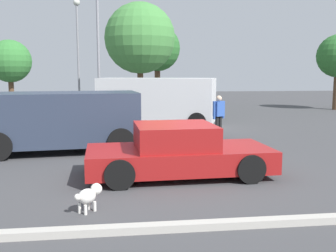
{
  "coord_description": "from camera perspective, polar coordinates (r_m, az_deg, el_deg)",
  "views": [
    {
      "loc": [
        -1.35,
        -8.9,
        2.39
      ],
      "look_at": [
        0.04,
        1.9,
        0.9
      ],
      "focal_mm": 41.85,
      "sensor_mm": 36.0,
      "label": 1
    }
  ],
  "objects": [
    {
      "name": "light_post_near",
      "position": [
        20.67,
        -10.17,
        13.52
      ],
      "size": [
        0.44,
        0.44,
        6.66
      ],
      "color": "gray",
      "rests_on": "ground_plane"
    },
    {
      "name": "tree_back_left",
      "position": [
        30.71,
        -1.57,
        11.2
      ],
      "size": [
        3.52,
        3.52,
        6.01
      ],
      "color": "brown",
      "rests_on": "ground_plane"
    },
    {
      "name": "tree_back_right",
      "position": [
        23.57,
        -4.11,
        12.61
      ],
      "size": [
        4.14,
        4.14,
        6.46
      ],
      "color": "brown",
      "rests_on": "ground_plane"
    },
    {
      "name": "van_white",
      "position": [
        17.38,
        -1.64,
        3.74
      ],
      "size": [
        5.4,
        3.51,
        2.15
      ],
      "rotation": [
        0.0,
        0.0,
        2.8
      ],
      "color": "white",
      "rests_on": "ground_plane"
    },
    {
      "name": "light_post_far",
      "position": [
        27.18,
        -13.03,
        12.64
      ],
      "size": [
        0.44,
        0.44,
        7.16
      ],
      "color": "gray",
      "rests_on": "ground_plane"
    },
    {
      "name": "dog",
      "position": [
        7.0,
        -11.41,
        -9.82
      ],
      "size": [
        0.47,
        0.49,
        0.46
      ],
      "rotation": [
        0.0,
        0.0,
        0.84
      ],
      "color": "white",
      "rests_on": "ground_plane"
    },
    {
      "name": "sedan_foreground",
      "position": [
        9.09,
        1.44,
        -3.83
      ],
      "size": [
        4.29,
        2.09,
        1.21
      ],
      "rotation": [
        0.0,
        0.0,
        0.04
      ],
      "color": "maroon",
      "rests_on": "ground_plane"
    },
    {
      "name": "parking_curb",
      "position": [
        6.24,
        5.9,
        -14.17
      ],
      "size": [
        8.97,
        0.2,
        0.12
      ],
      "primitive_type": "cube",
      "color": "#B7B2A8",
      "rests_on": "ground_plane"
    },
    {
      "name": "tree_back_center",
      "position": [
        31.49,
        -22.04,
        8.72
      ],
      "size": [
        3.13,
        3.13,
        4.79
      ],
      "color": "brown",
      "rests_on": "ground_plane"
    },
    {
      "name": "suv_dark",
      "position": [
        12.25,
        -15.26,
        0.96
      ],
      "size": [
        4.72,
        2.5,
        1.8
      ],
      "rotation": [
        0.0,
        0.0,
        3.24
      ],
      "color": "#2D384C",
      "rests_on": "ground_plane"
    },
    {
      "name": "pedestrian",
      "position": [
        14.67,
        7.4,
        1.95
      ],
      "size": [
        0.5,
        0.41,
        1.55
      ],
      "rotation": [
        0.0,
        0.0,
        5.25
      ],
      "color": "black",
      "rests_on": "ground_plane"
    },
    {
      "name": "ground_plane",
      "position": [
        9.32,
        1.26,
        -7.08
      ],
      "size": [
        80.0,
        80.0,
        0.0
      ],
      "primitive_type": "plane",
      "color": "#424244"
    }
  ]
}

